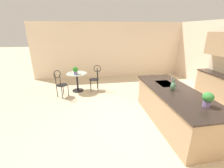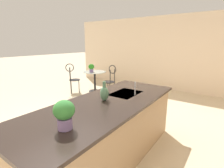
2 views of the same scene
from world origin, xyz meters
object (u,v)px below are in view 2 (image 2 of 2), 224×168
object	(u,v)px
potted_plant_counter_far	(64,113)
vase_on_counter	(104,93)
chair_near_window	(110,79)
chair_by_island	(73,77)
potted_plant_on_table	(91,67)
bistro_table	(95,80)

from	to	relation	value
potted_plant_counter_far	vase_on_counter	distance (m)	0.93
chair_near_window	vase_on_counter	distance (m)	3.19
chair_by_island	potted_plant_counter_far	distance (m)	4.48
chair_by_island	potted_plant_on_table	bearing A→B (deg)	126.38
chair_by_island	potted_plant_counter_far	size ratio (longest dim) A/B	3.50
chair_near_window	potted_plant_on_table	world-z (taller)	chair_near_window
chair_by_island	vase_on_counter	world-z (taller)	vase_on_counter
bistro_table	potted_plant_on_table	world-z (taller)	potted_plant_on_table
chair_by_island	potted_plant_counter_far	world-z (taller)	potted_plant_counter_far
bistro_table	chair_near_window	xyz separation A→B (m)	(0.04, 0.72, 0.13)
potted_plant_on_table	vase_on_counter	bearing A→B (deg)	45.30
chair_by_island	potted_plant_on_table	distance (m)	0.74
chair_near_window	potted_plant_on_table	bearing A→B (deg)	-82.63
bistro_table	vase_on_counter	world-z (taller)	vase_on_counter
potted_plant_counter_far	bistro_table	bearing A→B (deg)	-142.55
potted_plant_on_table	chair_by_island	bearing A→B (deg)	-53.62
bistro_table	potted_plant_counter_far	world-z (taller)	potted_plant_counter_far
bistro_table	vase_on_counter	xyz separation A→B (m)	(2.65, 2.51, 0.58)
chair_near_window	potted_plant_counter_far	world-z (taller)	potted_plant_counter_far
bistro_table	chair_by_island	bearing A→B (deg)	-46.46
chair_near_window	vase_on_counter	size ratio (longest dim) A/B	3.62
chair_near_window	potted_plant_on_table	distance (m)	0.82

